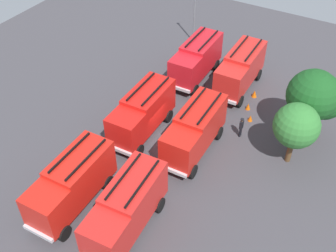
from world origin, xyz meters
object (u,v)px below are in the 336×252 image
(fire_truck_4, at_px, (195,130))
(lamppost, at_px, (195,9))
(firefighter_1, at_px, (241,126))
(traffic_cone_0, at_px, (254,94))
(traffic_cone_2, at_px, (250,118))
(traffic_cone_1, at_px, (248,106))
(fire_truck_2, at_px, (72,183))
(tree_1, at_px, (313,95))
(tree_2, at_px, (296,126))
(fire_truck_1, at_px, (142,112))
(tree_0, at_px, (324,98))
(fire_truck_3, at_px, (240,69))
(fire_truck_5, at_px, (126,208))
(fire_truck_0, at_px, (196,59))

(fire_truck_4, relative_size, lamppost, 1.11)
(firefighter_1, relative_size, traffic_cone_0, 2.65)
(traffic_cone_0, bearing_deg, traffic_cone_2, 15.64)
(fire_truck_4, bearing_deg, firefighter_1, 141.35)
(firefighter_1, height_order, traffic_cone_1, firefighter_1)
(fire_truck_2, xyz_separation_m, fire_truck_4, (-8.97, 4.71, 0.00))
(tree_1, bearing_deg, tree_2, -2.17)
(fire_truck_2, bearing_deg, tree_1, 140.25)
(fire_truck_1, bearing_deg, traffic_cone_0, 144.27)
(traffic_cone_2, bearing_deg, fire_truck_1, -51.11)
(tree_1, relative_size, lamppost, 0.96)
(firefighter_1, height_order, tree_0, tree_0)
(fire_truck_2, relative_size, traffic_cone_0, 10.48)
(fire_truck_2, height_order, traffic_cone_0, fire_truck_2)
(fire_truck_3, bearing_deg, fire_truck_2, -14.45)
(tree_1, distance_m, traffic_cone_1, 6.64)
(fire_truck_3, bearing_deg, tree_1, 61.57)
(fire_truck_1, relative_size, fire_truck_3, 1.00)
(fire_truck_2, bearing_deg, tree_0, 140.18)
(tree_0, relative_size, lamppost, 0.83)
(fire_truck_4, distance_m, traffic_cone_0, 9.48)
(fire_truck_4, bearing_deg, traffic_cone_0, 168.49)
(fire_truck_4, relative_size, tree_0, 1.33)
(fire_truck_1, relative_size, traffic_cone_0, 10.48)
(fire_truck_2, xyz_separation_m, traffic_cone_2, (-14.66, 7.32, -1.86))
(fire_truck_5, xyz_separation_m, tree_2, (-11.49, 7.25, 1.43))
(fire_truck_2, bearing_deg, fire_truck_0, 178.10)
(fire_truck_3, relative_size, fire_truck_4, 1.00)
(fire_truck_3, relative_size, traffic_cone_1, 11.65)
(fire_truck_4, xyz_separation_m, lamppost, (-15.51, -8.10, 1.69))
(tree_1, height_order, traffic_cone_0, tree_1)
(fire_truck_2, height_order, tree_1, tree_1)
(fire_truck_0, bearing_deg, firefighter_1, 49.76)
(fire_truck_2, distance_m, tree_2, 16.50)
(fire_truck_1, relative_size, traffic_cone_2, 12.32)
(fire_truck_4, distance_m, tree_0, 10.56)
(fire_truck_5, height_order, lamppost, lamppost)
(fire_truck_0, relative_size, fire_truck_3, 1.00)
(fire_truck_4, relative_size, tree_2, 1.36)
(fire_truck_1, bearing_deg, tree_1, 116.06)
(traffic_cone_2, bearing_deg, tree_0, 103.25)
(fire_truck_2, height_order, fire_truck_5, same)
(fire_truck_5, height_order, traffic_cone_2, fire_truck_5)
(firefighter_1, bearing_deg, fire_truck_3, 113.55)
(fire_truck_4, relative_size, traffic_cone_2, 12.30)
(fire_truck_5, bearing_deg, fire_truck_2, -92.40)
(tree_1, bearing_deg, fire_truck_2, -38.22)
(firefighter_1, distance_m, tree_2, 5.08)
(fire_truck_2, bearing_deg, firefighter_1, 147.92)
(firefighter_1, height_order, tree_1, tree_1)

